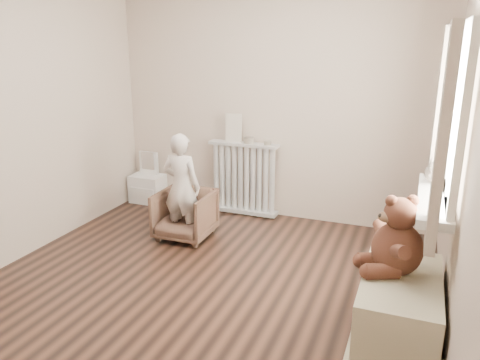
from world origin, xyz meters
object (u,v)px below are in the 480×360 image
(radiator, at_px, (244,182))
(toy_bench, at_px, (399,310))
(teddy_bear, at_px, (398,241))
(armchair, at_px, (185,215))
(plush_cat, at_px, (435,170))
(child, at_px, (182,187))
(toy_vanity, at_px, (147,180))

(radiator, relative_size, toy_bench, 0.89)
(toy_bench, xyz_separation_m, teddy_bear, (-0.05, 0.07, 0.47))
(armchair, xyz_separation_m, toy_bench, (2.12, -0.96, -0.05))
(radiator, xyz_separation_m, toy_bench, (1.81, -1.81, -0.19))
(plush_cat, bearing_deg, armchair, 162.98)
(child, height_order, plush_cat, plush_cat)
(radiator, distance_m, teddy_bear, 2.49)
(toy_vanity, bearing_deg, plush_cat, -17.81)
(armchair, bearing_deg, child, -90.76)
(radiator, height_order, plush_cat, plush_cat)
(toy_bench, distance_m, plush_cat, 1.10)
(child, bearing_deg, plush_cat, 175.09)
(radiator, height_order, teddy_bear, teddy_bear)
(radiator, bearing_deg, toy_bench, -45.02)
(child, bearing_deg, radiator, -109.67)
(armchair, xyz_separation_m, child, (0.00, -0.05, 0.31))
(teddy_bear, bearing_deg, toy_vanity, 126.35)
(toy_bench, height_order, teddy_bear, teddy_bear)
(child, distance_m, plush_cat, 2.31)
(armchair, distance_m, child, 0.31)
(teddy_bear, bearing_deg, child, 133.66)
(toy_bench, distance_m, teddy_bear, 0.48)
(armchair, height_order, teddy_bear, teddy_bear)
(child, relative_size, teddy_bear, 2.00)
(toy_vanity, xyz_separation_m, child, (0.95, -0.87, 0.28))
(armchair, bearing_deg, radiator, 69.30)
(toy_vanity, distance_m, child, 1.32)
(toy_vanity, bearing_deg, radiator, 1.36)
(radiator, bearing_deg, armchair, -109.94)
(toy_vanity, height_order, armchair, toy_vanity)
(toy_bench, relative_size, teddy_bear, 1.77)
(armchair, bearing_deg, teddy_bear, -24.21)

